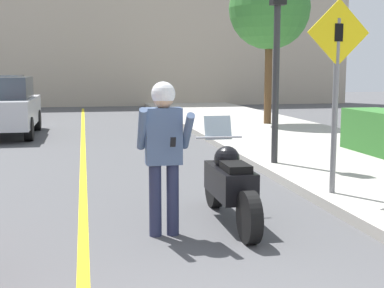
{
  "coord_description": "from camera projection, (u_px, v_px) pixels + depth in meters",
  "views": [
    {
      "loc": [
        -0.55,
        -2.63,
        1.87
      ],
      "look_at": [
        0.74,
        3.76,
        0.97
      ],
      "focal_mm": 50.0,
      "sensor_mm": 36.0,
      "label": 1
    }
  ],
  "objects": [
    {
      "name": "road_center_line",
      "position": [
        83.0,
        187.0,
        8.62
      ],
      "size": [
        0.12,
        36.0,
        0.01
      ],
      "color": "yellow",
      "rests_on": "ground"
    },
    {
      "name": "building_backdrop",
      "position": [
        93.0,
        28.0,
        27.61
      ],
      "size": [
        28.0,
        1.2,
        8.08
      ],
      "color": "#B2A38E",
      "rests_on": "ground"
    },
    {
      "name": "motorcycle",
      "position": [
        230.0,
        184.0,
        6.55
      ],
      "size": [
        0.62,
        2.17,
        1.27
      ],
      "color": "black",
      "rests_on": "ground"
    },
    {
      "name": "person_biker",
      "position": [
        164.0,
        142.0,
        5.96
      ],
      "size": [
        0.59,
        0.48,
        1.75
      ],
      "color": "#282D4C",
      "rests_on": "ground"
    },
    {
      "name": "crossing_sign",
      "position": [
        336.0,
        78.0,
        7.38
      ],
      "size": [
        0.91,
        0.08,
        2.69
      ],
      "color": "slate",
      "rests_on": "sidewalk_curb"
    },
    {
      "name": "traffic_light",
      "position": [
        278.0,
        25.0,
        9.72
      ],
      "size": [
        0.26,
        0.3,
        3.66
      ],
      "color": "#2D2D30",
      "rests_on": "sidewalk_curb"
    },
    {
      "name": "street_tree",
      "position": [
        270.0,
        9.0,
        16.98
      ],
      "size": [
        2.59,
        2.59,
        4.98
      ],
      "color": "brown",
      "rests_on": "sidewalk_curb"
    },
    {
      "name": "parked_car_silver",
      "position": [
        2.0,
        106.0,
        15.17
      ],
      "size": [
        1.88,
        4.2,
        1.68
      ],
      "color": "black",
      "rests_on": "ground"
    },
    {
      "name": "parked_car_white",
      "position": [
        1.0,
        97.0,
        20.42
      ],
      "size": [
        1.88,
        4.2,
        1.68
      ],
      "color": "black",
      "rests_on": "ground"
    }
  ]
}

